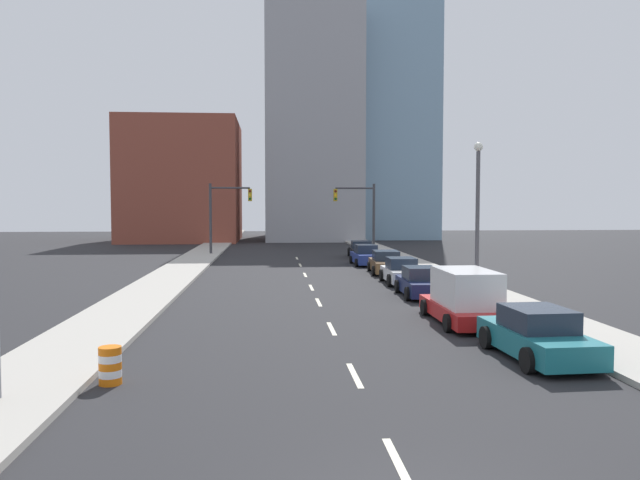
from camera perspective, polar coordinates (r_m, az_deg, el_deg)
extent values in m
cube|color=#ADA89E|center=(59.44, -10.39, -1.09)|extent=(3.15, 101.20, 0.17)
cube|color=#ADA89E|center=(60.04, 5.52, -1.01)|extent=(3.15, 101.20, 0.17)
cube|color=beige|center=(11.49, 7.22, -19.70)|extent=(0.16, 2.40, 0.01)
cube|color=beige|center=(16.79, 3.18, -12.23)|extent=(0.16, 2.40, 0.01)
cube|color=beige|center=(22.80, 1.07, -8.10)|extent=(0.16, 2.40, 0.01)
cube|color=beige|center=(28.84, -0.13, -5.71)|extent=(0.16, 2.40, 0.01)
cube|color=beige|center=(33.93, -0.80, -4.37)|extent=(0.16, 2.40, 0.01)
cube|color=beige|center=(40.08, -1.37, -3.20)|extent=(0.16, 2.40, 0.01)
cube|color=beige|center=(46.61, -1.82, -2.30)|extent=(0.16, 2.40, 0.01)
cube|color=beige|center=(52.60, -2.13, -1.68)|extent=(0.16, 2.40, 0.01)
cube|color=brown|center=(80.91, -12.40, 5.25)|extent=(14.00, 16.00, 14.95)
cube|color=#99999E|center=(84.85, -0.88, 9.88)|extent=(12.00, 20.00, 28.69)
cube|color=#7A9EB7|center=(90.32, 5.41, 11.28)|extent=(13.00, 20.00, 34.38)
cylinder|color=#38383D|center=(56.46, -9.98, 1.87)|extent=(0.24, 0.24, 6.42)
cylinder|color=#38383D|center=(56.32, -8.22, 4.74)|extent=(3.52, 0.16, 0.16)
cube|color=#B79319|center=(56.22, -6.42, 4.11)|extent=(0.34, 0.32, 1.10)
cylinder|color=#4C0C0C|center=(56.06, -6.42, 4.46)|extent=(0.22, 0.04, 0.22)
cylinder|color=yellow|center=(56.05, -6.42, 4.11)|extent=(0.22, 0.04, 0.22)
cylinder|color=#0C3F14|center=(56.05, -6.42, 3.77)|extent=(0.22, 0.04, 0.22)
cylinder|color=#38383D|center=(56.97, 4.94, 1.92)|extent=(0.24, 0.24, 6.42)
cylinder|color=#38383D|center=(56.72, 3.19, 4.75)|extent=(3.52, 0.16, 0.16)
cube|color=#B79319|center=(56.50, 1.42, 4.12)|extent=(0.34, 0.32, 1.10)
cylinder|color=#4C0C0C|center=(56.33, 1.44, 4.47)|extent=(0.22, 0.04, 0.22)
cylinder|color=yellow|center=(56.33, 1.44, 4.13)|extent=(0.22, 0.04, 0.22)
cylinder|color=#0C3F14|center=(56.32, 1.44, 3.78)|extent=(0.22, 0.04, 0.22)
cylinder|color=orange|center=(16.78, -18.61, -12.08)|extent=(0.56, 0.56, 0.19)
cylinder|color=white|center=(16.73, -18.62, -11.46)|extent=(0.56, 0.56, 0.19)
cylinder|color=orange|center=(16.68, -18.64, -10.82)|extent=(0.56, 0.56, 0.19)
cylinder|color=white|center=(16.64, -18.65, -10.19)|extent=(0.56, 0.56, 0.19)
cylinder|color=orange|center=(16.59, -18.66, -9.55)|extent=(0.56, 0.56, 0.19)
cylinder|color=#4C4C51|center=(32.03, 14.20, 1.49)|extent=(0.20, 0.20, 7.14)
sphere|color=white|center=(32.15, 14.29, 8.26)|extent=(0.44, 0.44, 0.44)
cube|color=#196B75|center=(19.38, 19.23, -8.70)|extent=(2.05, 4.72, 0.68)
cube|color=#1E2838|center=(19.26, 19.27, -6.78)|extent=(1.72, 2.16, 0.63)
cylinder|color=black|center=(20.32, 14.95, -8.61)|extent=(0.25, 0.71, 0.70)
cylinder|color=black|center=(21.10, 19.84, -8.25)|extent=(0.25, 0.71, 0.70)
cylinder|color=black|center=(17.74, 18.49, -10.39)|extent=(0.25, 0.71, 0.70)
cylinder|color=black|center=(18.64, 23.90, -9.85)|extent=(0.25, 0.71, 0.70)
cube|color=red|center=(24.45, 12.97, -6.35)|extent=(2.11, 5.43, 0.54)
cube|color=silver|center=(24.06, 13.20, -4.25)|extent=(1.86, 3.37, 1.34)
cylinder|color=black|center=(25.78, 9.54, -6.10)|extent=(0.22, 0.65, 0.65)
cylinder|color=black|center=(26.38, 14.13, -5.94)|extent=(0.22, 0.65, 0.65)
cylinder|color=black|center=(22.58, 11.61, -7.45)|extent=(0.22, 0.65, 0.65)
cylinder|color=black|center=(23.26, 16.78, -7.21)|extent=(0.22, 0.65, 0.65)
cube|color=#141E47|center=(30.97, 9.18, -4.18)|extent=(1.83, 4.34, 0.67)
cube|color=#1E2838|center=(30.89, 9.19, -3.00)|extent=(1.57, 1.97, 0.61)
cylinder|color=black|center=(32.11, 7.09, -4.23)|extent=(0.24, 0.67, 0.66)
cylinder|color=black|center=(32.48, 10.22, -4.18)|extent=(0.24, 0.67, 0.66)
cylinder|color=black|center=(29.52, 8.02, -4.90)|extent=(0.24, 0.67, 0.66)
cylinder|color=black|center=(29.92, 11.41, -4.82)|extent=(0.24, 0.67, 0.66)
cube|color=silver|center=(35.83, 7.43, -3.14)|extent=(1.79, 4.23, 0.67)
cube|color=#1E2838|center=(35.76, 7.44, -2.11)|extent=(1.55, 1.92, 0.63)
cylinder|color=black|center=(36.96, 5.67, -3.22)|extent=(0.23, 0.70, 0.70)
cylinder|color=black|center=(37.30, 8.39, -3.18)|extent=(0.23, 0.70, 0.70)
cylinder|color=black|center=(34.41, 6.38, -3.70)|extent=(0.23, 0.70, 0.70)
cylinder|color=black|center=(34.77, 9.29, -3.65)|extent=(0.23, 0.70, 0.70)
cube|color=brown|center=(41.15, 6.03, -2.33)|extent=(2.08, 4.76, 0.69)
cube|color=#1E2838|center=(41.09, 6.04, -1.41)|extent=(1.71, 2.19, 0.63)
cylinder|color=black|center=(42.50, 4.52, -2.41)|extent=(0.26, 0.66, 0.65)
cylinder|color=black|center=(42.73, 7.04, -2.40)|extent=(0.26, 0.66, 0.65)
cylinder|color=black|center=(39.63, 4.95, -2.82)|extent=(0.26, 0.66, 0.65)
cylinder|color=black|center=(39.88, 7.64, -2.80)|extent=(0.26, 0.66, 0.65)
cube|color=navy|center=(46.74, 4.19, -1.65)|extent=(1.80, 4.33, 0.72)
cube|color=#1E2838|center=(46.69, 4.19, -0.81)|extent=(1.54, 1.96, 0.64)
cylinder|color=black|center=(47.93, 2.87, -1.80)|extent=(0.23, 0.61, 0.60)
cylinder|color=black|center=(48.22, 4.95, -1.77)|extent=(0.23, 0.61, 0.60)
cylinder|color=black|center=(45.31, 3.38, -2.09)|extent=(0.23, 0.61, 0.60)
cylinder|color=black|center=(45.62, 5.57, -2.06)|extent=(0.23, 0.61, 0.60)
cube|color=black|center=(53.23, 3.79, -1.07)|extent=(2.06, 4.86, 0.64)
cube|color=#1E2838|center=(53.19, 3.79, -0.41)|extent=(1.71, 2.23, 0.60)
cylinder|color=black|center=(54.64, 2.66, -1.13)|extent=(0.26, 0.72, 0.71)
cylinder|color=black|center=(54.81, 4.62, -1.12)|extent=(0.26, 0.72, 0.71)
cylinder|color=black|center=(51.69, 2.90, -1.37)|extent=(0.26, 0.72, 0.71)
cylinder|color=black|center=(51.88, 4.98, -1.37)|extent=(0.26, 0.72, 0.71)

